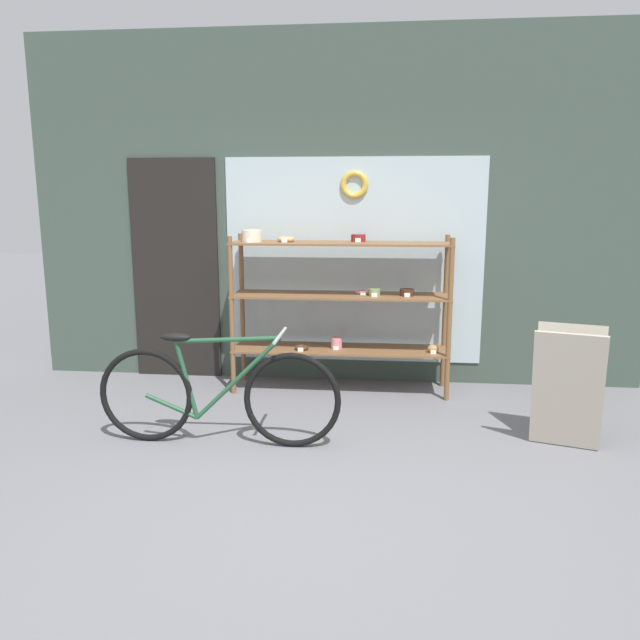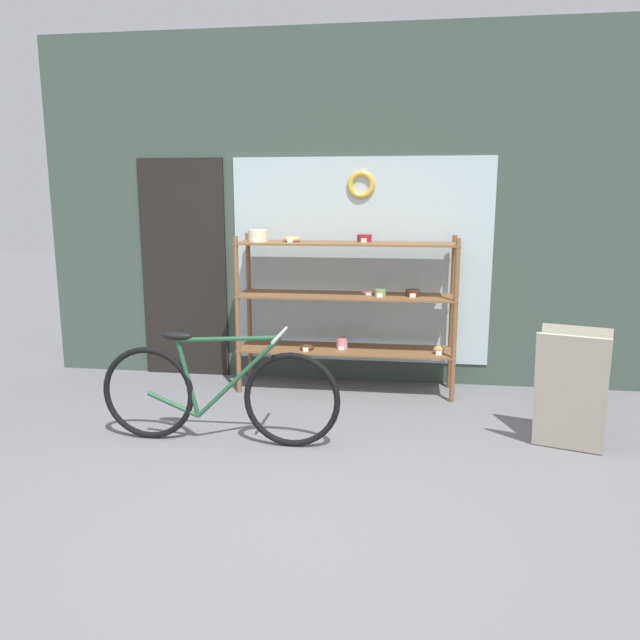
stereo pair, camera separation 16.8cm
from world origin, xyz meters
The scene contains 5 objects.
ground_plane centered at (0.00, 0.00, 0.00)m, with size 30.00×30.00×0.00m, color slate.
storefront_facade centered at (-0.04, 2.53, 1.58)m, with size 5.73×0.13×3.23m.
display_case centered at (0.08, 2.16, 0.87)m, with size 1.94×0.46×1.45m.
bicycle centered at (-0.67, 0.80, 0.37)m, with size 1.75×0.46×0.82m.
sandwich_board centered at (1.78, 1.01, 0.43)m, with size 0.56×0.50×0.85m.
Camera 2 is at (0.66, -3.31, 1.75)m, focal length 35.00 mm.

